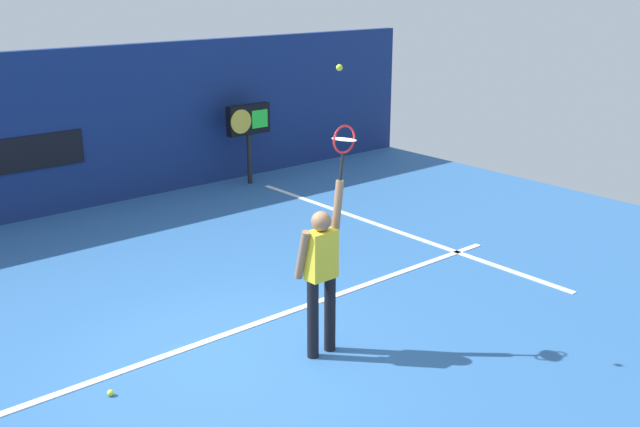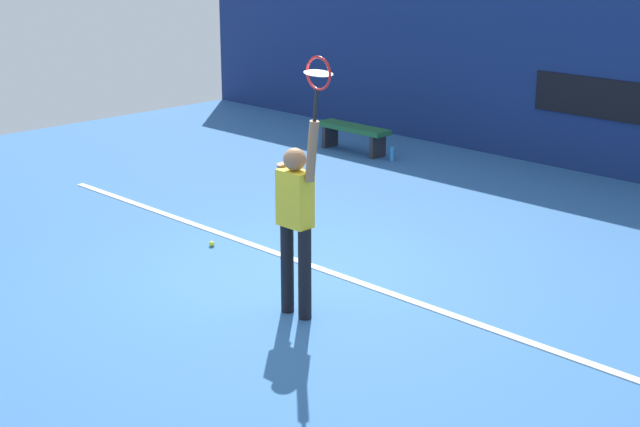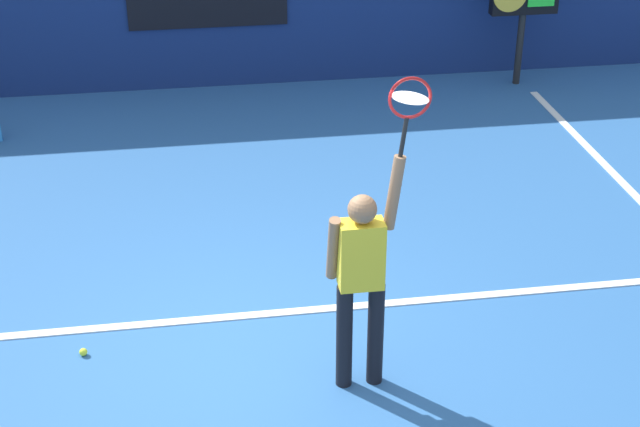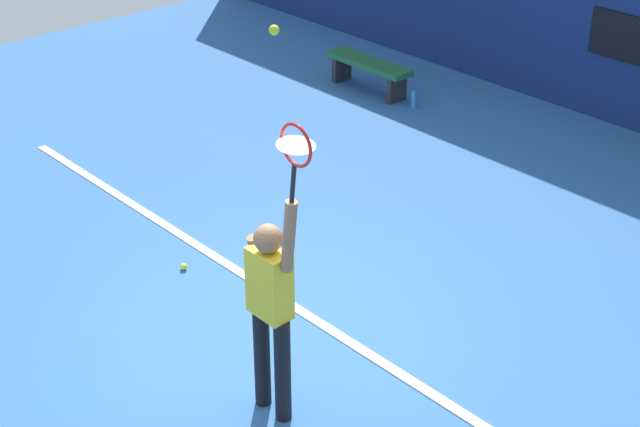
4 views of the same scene
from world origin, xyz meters
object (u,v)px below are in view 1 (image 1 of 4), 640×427
at_px(tennis_racket, 344,143).
at_px(spare_ball, 110,393).
at_px(tennis_player, 321,270).
at_px(tennis_ball, 339,68).
at_px(scoreboard_clock, 248,123).

relative_size(tennis_racket, spare_ball, 9.09).
bearing_deg(tennis_racket, tennis_player, 179.22).
xyz_separation_m(tennis_ball, spare_ball, (-2.41, 0.76, -3.16)).
distance_m(tennis_player, tennis_racket, 1.42).
bearing_deg(tennis_player, tennis_ball, -18.19).
bearing_deg(scoreboard_clock, tennis_racket, -116.68).
bearing_deg(spare_ball, scoreboard_clock, 44.84).
distance_m(tennis_ball, spare_ball, 4.05).
relative_size(tennis_player, tennis_racket, 3.22).
bearing_deg(tennis_player, spare_ball, 162.53).
xyz_separation_m(tennis_player, tennis_racket, (0.31, -0.00, 1.38)).
xyz_separation_m(tennis_player, spare_ball, (-2.22, 0.70, -0.98)).
distance_m(tennis_player, spare_ball, 2.53).
bearing_deg(tennis_ball, scoreboard_clock, 62.66).
height_order(tennis_ball, spare_ball, tennis_ball).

